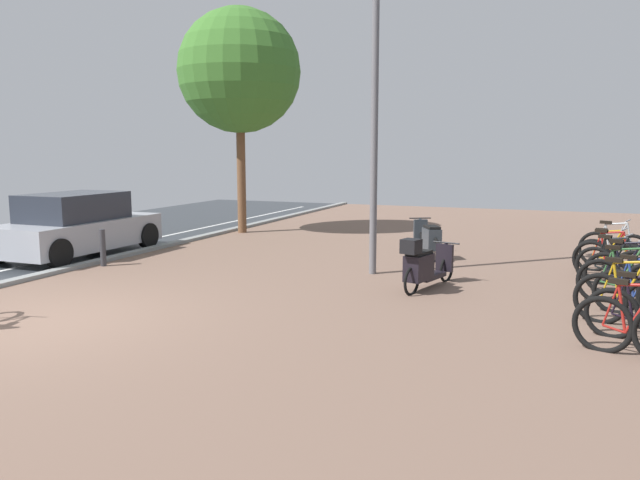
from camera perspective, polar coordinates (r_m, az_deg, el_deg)
ground at (r=8.67m, az=-18.53°, el=-8.40°), size 21.00×40.00×0.13m
bicycle_rack_00 at (r=8.13m, az=27.03°, el=-7.29°), size 1.34×0.53×0.98m
bicycle_rack_01 at (r=8.81m, az=27.53°, el=-6.24°), size 1.32×0.47×0.95m
bicycle_rack_02 at (r=9.46m, az=26.48°, el=-5.08°), size 1.36×0.51×1.02m
bicycle_rack_03 at (r=10.15m, az=27.48°, el=-4.39°), size 1.28×0.47×0.96m
bicycle_rack_04 at (r=10.81m, az=26.35°, el=-3.52°), size 1.41×0.48×1.00m
bicycle_rack_05 at (r=11.49m, az=26.50°, el=-2.87°), size 1.33×0.50×1.01m
bicycle_rack_06 at (r=12.15m, az=25.61°, el=-2.27°), size 1.31×0.56×0.98m
bicycle_rack_07 at (r=12.83m, az=25.31°, el=-1.70°), size 1.35×0.54×1.00m
bicycle_rack_08 at (r=13.51m, az=25.27°, el=-1.32°), size 1.30×0.48×0.94m
bicycle_rack_09 at (r=14.19m, az=25.62°, el=-0.80°), size 1.41×0.52×1.03m
scooter_near at (r=10.77m, az=9.59°, el=-2.34°), size 0.78×1.79×0.97m
scooter_mid at (r=14.02m, az=10.03°, el=0.01°), size 0.95×1.60×0.87m
parked_car_near at (r=15.23m, az=-21.63°, el=1.21°), size 1.87×3.95×1.44m
lamp_post at (r=11.97m, az=5.11°, el=13.49°), size 0.20×0.52×6.33m
street_tree at (r=18.30m, az=-7.49°, el=15.26°), size 3.52×3.52×6.42m
bollard_far at (r=13.62m, az=-19.52°, el=-0.68°), size 0.12×0.12×0.78m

